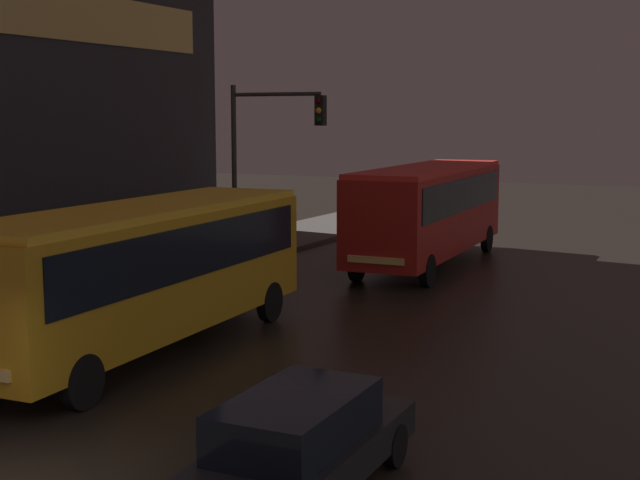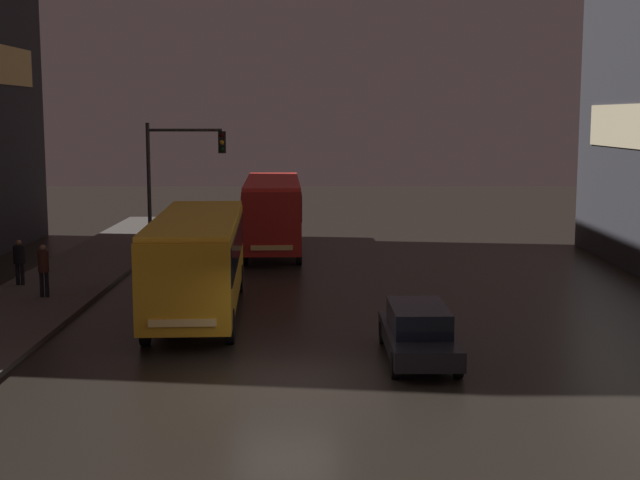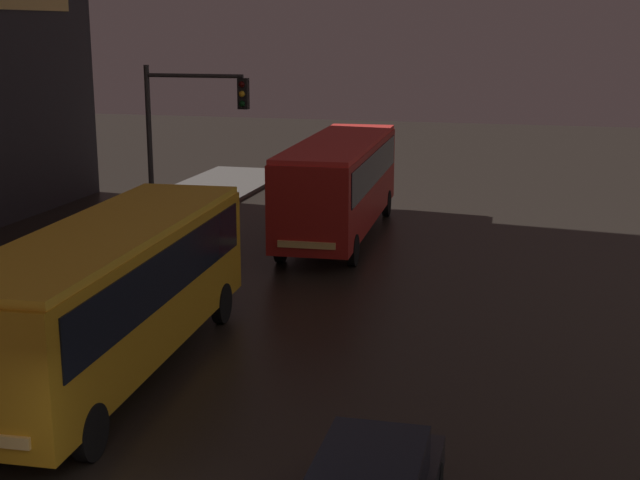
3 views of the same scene
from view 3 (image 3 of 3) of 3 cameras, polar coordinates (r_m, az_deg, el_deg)
name	(u,v)px [view 3 (image 3 of 3)]	position (r m, az deg, el deg)	size (l,w,h in m)	color
bus_near	(112,284)	(19.01, -13.18, -2.77)	(3.11, 10.36, 3.22)	orange
bus_far	(340,177)	(30.96, 1.27, 4.02)	(2.97, 10.63, 3.41)	#AD1E19
traffic_light_main	(183,131)	(27.36, -8.73, 6.89)	(3.29, 0.35, 6.08)	#2D2D2D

